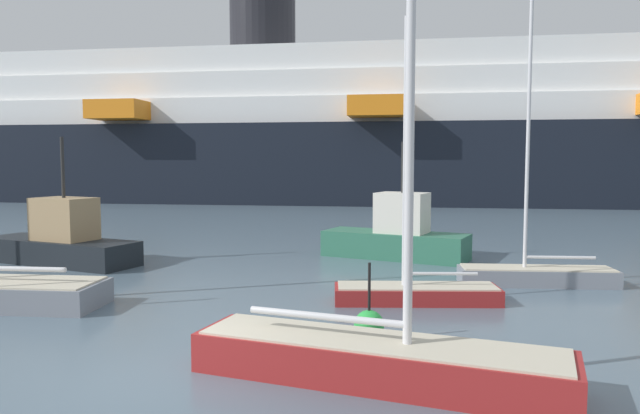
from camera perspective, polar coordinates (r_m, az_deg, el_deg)
The scene contains 8 objects.
ground_plane at distance 10.72m, azimuth -15.91°, elevation -16.14°, with size 600.00×600.00×0.00m, color slate.
sailboat_0 at distance 15.86m, azimuth 9.35°, elevation -7.93°, with size 4.48×2.07×7.44m.
sailboat_2 at distance 10.24m, azimuth 5.66°, elevation -13.55°, with size 6.56×2.34×11.68m.
sailboat_5 at distance 18.96m, azimuth 20.33°, elevation -5.88°, with size 4.72×1.79×8.60m.
fishing_boat_0 at distance 22.75m, azimuth 7.50°, elevation -2.80°, with size 5.80×3.11×4.47m.
fishing_boat_1 at distance 23.35m, azimuth -23.91°, elevation -3.07°, with size 6.50×3.09×4.60m.
channel_buoy_0 at distance 12.51m, azimuth 4.80°, elevation -11.35°, with size 0.64×0.64×1.64m.
cruise_ship at distance 56.81m, azimuth 17.07°, elevation 6.92°, with size 126.34×26.84×19.94m.
Camera 1 is at (4.90, -8.76, 3.76)m, focal length 32.86 mm.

